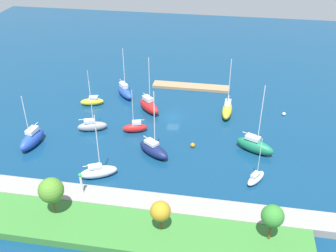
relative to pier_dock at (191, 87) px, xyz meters
The scene contains 21 objects.
water 14.92m from the pier_dock, 82.05° to the left, with size 160.00×160.00×0.00m, color navy.
pier_dock is the anchor object (origin of this frame).
breakwater 42.59m from the pier_dock, 87.22° to the left, with size 72.85×3.94×1.30m, color gray.
shoreline_park 48.14m from the pier_dock, 87.54° to the left, with size 48.51×8.47×1.20m, color #387A33.
harbor_beacon 44.25m from the pier_dock, 74.56° to the left, with size 0.56×0.56×3.73m.
park_tree_west 48.07m from the pier_dock, 91.81° to the left, with size 2.81×2.81×4.75m.
park_tree_east 49.61m from the pier_dock, 73.38° to the left, with size 3.60×3.60×6.04m.
park_tree_mideast 49.98m from the pier_dock, 108.88° to the left, with size 3.00×3.00×5.60m.
sailboat_blue_off_beacon 39.88m from the pier_dock, 48.61° to the left, with size 3.26×7.18×10.58m.
sailboat_red_inner_mooring 23.56m from the pier_dock, 68.74° to the left, with size 5.14×2.98×9.22m.
sailboat_white_far_south 36.79m from the pier_dock, 113.64° to the left, with size 3.67×4.65×8.33m.
sailboat_yellow_along_channel 15.30m from the pier_dock, 126.83° to the left, with size 2.36×6.86×12.85m.
sailboat_navy_by_breakwater 29.22m from the pier_dock, 83.41° to the left, with size 7.06×6.04×12.86m.
sailboat_green_center_basin 28.93m from the pier_dock, 120.48° to the left, with size 7.47×5.24×13.46m.
sailboat_gray_lone_north 28.56m from the pier_dock, 53.26° to the left, with size 6.11×3.70×10.71m.
sailboat_blue_east_end 16.33m from the pier_dock, 26.09° to the left, with size 5.83×6.58×11.82m.
sailboat_red_near_pier 15.43m from the pier_dock, 60.78° to the left, with size 6.13×6.19×12.62m.
sailboat_white_outer_mooring 38.48m from the pier_dock, 73.21° to the left, with size 6.44×4.53×11.86m.
sailboat_yellow_lone_south 24.21m from the pier_dock, 31.16° to the left, with size 5.38×3.12×8.31m.
mooring_buoy_white 23.47m from the pier_dock, 154.45° to the left, with size 0.72×0.72×0.72m, color white.
mooring_buoy_orange 25.57m from the pier_dock, 97.56° to the left, with size 0.86×0.86×0.86m, color orange.
Camera 1 is at (-11.13, 71.07, 41.30)m, focal length 41.81 mm.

